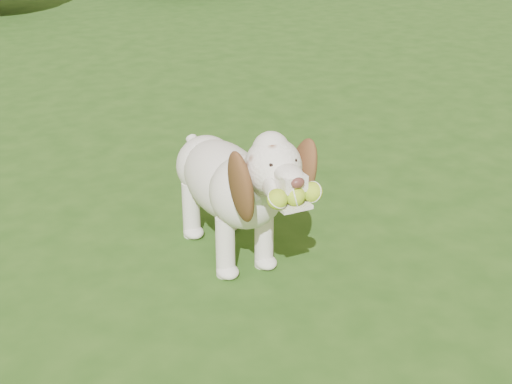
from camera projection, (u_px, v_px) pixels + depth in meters
ground at (214, 350)px, 2.67m from camera, size 80.00×80.00×0.00m
dog at (234, 181)px, 3.13m from camera, size 0.46×1.13×0.74m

